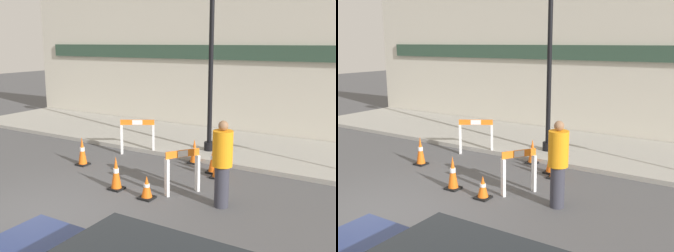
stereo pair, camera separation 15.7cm
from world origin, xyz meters
TOP-DOWN VIEW (x-y plane):
  - ground_plane at (0.00, 0.00)m, footprint 60.00×60.00m
  - sidewalk_slab at (0.00, 6.35)m, footprint 18.00×3.70m
  - storefront_facade at (0.00, 8.27)m, footprint 18.00×0.22m
  - streetlamp_post at (0.83, 5.38)m, footprint 0.44×0.44m
  - barricade_0 at (1.64, 2.38)m, footprint 0.54×0.72m
  - barricade_1 at (-0.94, 4.35)m, footprint 0.89×0.61m
  - traffic_cone_0 at (0.87, 4.40)m, footprint 0.30×0.30m
  - traffic_cone_1 at (0.30, 1.84)m, footprint 0.30×0.30m
  - traffic_cone_2 at (1.15, 1.75)m, footprint 0.30×0.30m
  - traffic_cone_3 at (-1.55, 2.75)m, footprint 0.30×0.30m
  - traffic_cone_4 at (1.87, 3.65)m, footprint 0.30×0.30m
  - traffic_cone_5 at (1.62, 3.95)m, footprint 0.30×0.30m
  - person_worker at (2.62, 2.18)m, footprint 0.53×0.53m

SIDE VIEW (x-z plane):
  - ground_plane at x=0.00m, z-range 0.00..0.00m
  - sidewalk_slab at x=0.00m, z-range 0.00..0.12m
  - traffic_cone_2 at x=1.15m, z-range -0.01..0.48m
  - traffic_cone_0 at x=0.87m, z-range -0.01..0.64m
  - traffic_cone_5 at x=1.62m, z-range -0.01..0.67m
  - traffic_cone_4 at x=1.87m, z-range -0.01..0.73m
  - traffic_cone_3 at x=-1.55m, z-range -0.01..0.73m
  - traffic_cone_1 at x=0.30m, z-range -0.01..0.74m
  - barricade_0 at x=1.64m, z-range 0.03..0.99m
  - barricade_1 at x=-0.94m, z-range 0.05..1.05m
  - person_worker at x=2.62m, z-range 0.06..1.77m
  - storefront_facade at x=0.00m, z-range 0.00..5.50m
  - streetlamp_post at x=0.83m, z-range 0.87..6.22m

